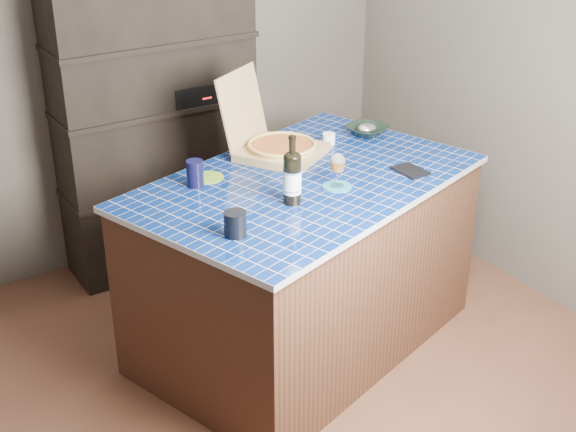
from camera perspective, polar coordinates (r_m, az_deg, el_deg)
room at (r=3.61m, az=0.16°, el=4.41°), size 3.50×3.50×3.50m
shelving_unit at (r=5.01m, az=-9.28°, el=6.19°), size 1.20×0.41×1.80m
kitchen_island at (r=4.27m, az=1.12°, el=-3.35°), size 2.03×1.61×0.97m
pizza_box at (r=4.33m, az=-0.75°, el=5.10°), size 0.60×0.63×0.44m
mead_bottle at (r=3.74m, az=0.30°, el=2.79°), size 0.09×0.09×0.34m
teal_trivet at (r=3.97m, az=3.51°, el=2.11°), size 0.15×0.15×0.01m
wine_glass at (r=3.92m, az=3.55°, el=3.71°), size 0.08×0.08×0.17m
tumbler at (r=3.48m, az=-3.77°, el=-0.56°), size 0.10×0.10×0.11m
dvd_case at (r=4.18m, az=8.70°, el=3.20°), size 0.13×0.18×0.01m
bowl at (r=4.66m, az=5.63°, el=6.08°), size 0.27×0.27×0.05m
foil_contents at (r=4.65m, az=5.63°, el=6.23°), size 0.12×0.10×0.05m
white_jar at (r=4.50m, az=2.92°, el=5.52°), size 0.07×0.07×0.06m
navy_cup at (r=3.97m, az=-6.62°, el=3.03°), size 0.08×0.08×0.13m
green_trivet at (r=4.08m, az=-5.75°, el=2.74°), size 0.17×0.17×0.01m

